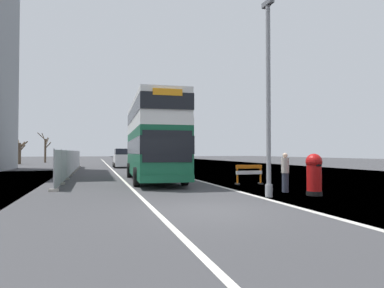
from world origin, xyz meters
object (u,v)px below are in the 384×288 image
at_px(double_decker_bus, 153,139).
at_px(pedestrian_at_kerb, 285,172).
at_px(lamppost_foreground, 268,104).
at_px(roadworks_barrier, 249,172).
at_px(car_oncoming_near, 123,159).
at_px(car_receding_mid, 121,158).
at_px(red_pillar_postbox, 314,172).

bearing_deg(double_decker_bus, pedestrian_at_kerb, -59.21).
bearing_deg(lamppost_foreground, double_decker_bus, 108.98).
distance_m(roadworks_barrier, car_oncoming_near, 23.43).
height_order(double_decker_bus, car_oncoming_near, double_decker_bus).
distance_m(roadworks_barrier, car_receding_mid, 31.94).
xyz_separation_m(double_decker_bus, pedestrian_at_kerb, (4.62, -7.75, -1.74)).
relative_size(lamppost_foreground, car_receding_mid, 1.78).
bearing_deg(roadworks_barrier, car_oncoming_near, 102.50).
xyz_separation_m(red_pillar_postbox, roadworks_barrier, (-0.47, 5.14, -0.28)).
bearing_deg(red_pillar_postbox, car_receding_mid, 97.82).
bearing_deg(car_receding_mid, red_pillar_postbox, -82.18).
bearing_deg(pedestrian_at_kerb, double_decker_bus, 120.79).
bearing_deg(car_receding_mid, double_decker_bus, -90.23).
bearing_deg(double_decker_bus, roadworks_barrier, -39.86).
distance_m(double_decker_bus, car_oncoming_near, 19.02).
height_order(car_oncoming_near, car_receding_mid, car_oncoming_near).
relative_size(red_pillar_postbox, pedestrian_at_kerb, 0.98).
bearing_deg(car_oncoming_near, car_receding_mid, 86.80).
bearing_deg(pedestrian_at_kerb, car_receding_mid, 97.24).
distance_m(lamppost_foreground, red_pillar_postbox, 3.43).
bearing_deg(lamppost_foreground, roadworks_barrier, 72.74).
height_order(red_pillar_postbox, pedestrian_at_kerb, pedestrian_at_kerb).
relative_size(roadworks_barrier, car_oncoming_near, 0.34).
xyz_separation_m(roadworks_barrier, car_oncoming_near, (-5.07, 22.87, 0.38)).
bearing_deg(car_oncoming_near, double_decker_bus, -88.86).
distance_m(lamppost_foreground, pedestrian_at_kerb, 3.44).
bearing_deg(double_decker_bus, lamppost_foreground, -71.02).
bearing_deg(roadworks_barrier, car_receding_mid, 98.25).
relative_size(car_receding_mid, pedestrian_at_kerb, 2.53).
relative_size(lamppost_foreground, roadworks_barrier, 5.12).
relative_size(car_oncoming_near, car_receding_mid, 1.02).
relative_size(double_decker_bus, car_receding_mid, 2.57).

